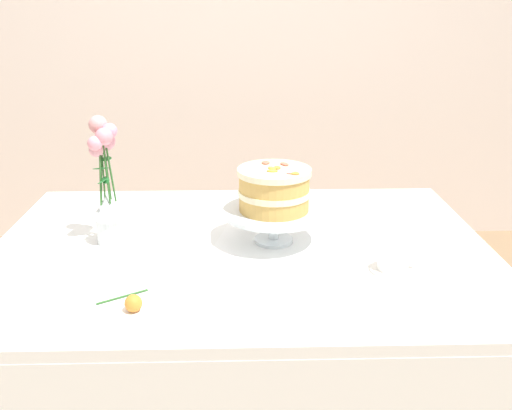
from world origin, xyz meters
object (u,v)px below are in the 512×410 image
object	(u,v)px
flower_vase	(108,187)
dining_table	(243,280)
teacup	(395,262)
fallen_rose	(135,303)
cake_stand	(276,215)
layer_cake	(276,189)

from	to	relation	value
flower_vase	dining_table	bearing A→B (deg)	-9.82
teacup	fallen_rose	size ratio (longest dim) A/B	1.04
cake_stand	flower_vase	bearing A→B (deg)	178.16
flower_vase	layer_cake	bearing A→B (deg)	-1.84
layer_cake	teacup	xyz separation A→B (m)	(0.29, -0.19, -0.14)
cake_stand	flower_vase	distance (m)	0.47
cake_stand	dining_table	bearing A→B (deg)	-151.81
cake_stand	fallen_rose	distance (m)	0.50
cake_stand	fallen_rose	world-z (taller)	cake_stand
dining_table	cake_stand	distance (m)	0.20
fallen_rose	dining_table	bearing A→B (deg)	52.85
dining_table	fallen_rose	world-z (taller)	fallen_rose
fallen_rose	teacup	bearing A→B (deg)	15.80
cake_stand	flower_vase	size ratio (longest dim) A/B	0.80
dining_table	layer_cake	size ratio (longest dim) A/B	6.86
dining_table	fallen_rose	size ratio (longest dim) A/B	12.08
dining_table	cake_stand	world-z (taller)	cake_stand
layer_cake	teacup	size ratio (longest dim) A/B	1.69
fallen_rose	flower_vase	bearing A→B (deg)	108.69
fallen_rose	layer_cake	bearing A→B (deg)	47.81
cake_stand	layer_cake	world-z (taller)	layer_cake
layer_cake	fallen_rose	bearing A→B (deg)	-132.19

